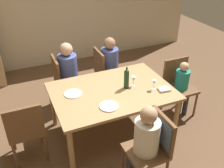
{
  "coord_description": "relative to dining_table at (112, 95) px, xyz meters",
  "views": [
    {
      "loc": [
        -1.2,
        -2.74,
        2.63
      ],
      "look_at": [
        0.0,
        0.0,
        0.84
      ],
      "focal_mm": 40.62,
      "sensor_mm": 36.0,
      "label": 1
    }
  ],
  "objects": [
    {
      "name": "rear_room_partition",
      "position": [
        0.0,
        2.78,
        0.68
      ],
      "size": [
        6.4,
        0.12,
        2.7
      ],
      "primitive_type": "cube",
      "color": "beige",
      "rests_on": "ground_plane"
    },
    {
      "name": "wine_glass_centre",
      "position": [
        0.33,
        -0.01,
        0.18
      ],
      "size": [
        0.07,
        0.07,
        0.15
      ],
      "color": "silver",
      "rests_on": "dining_table"
    },
    {
      "name": "dinner_plate_guest_left",
      "position": [
        -0.53,
        0.12,
        0.08
      ],
      "size": [
        0.24,
        0.24,
        0.01
      ],
      "primitive_type": "cylinder",
      "color": "white",
      "rests_on": "dining_table"
    },
    {
      "name": "person_woman_host",
      "position": [
        -0.03,
        -0.96,
        -0.03
      ],
      "size": [
        0.33,
        0.29,
        1.09
      ],
      "rotation": [
        0.0,
        0.0,
        1.57
      ],
      "color": "#33333D",
      "rests_on": "ground_plane"
    },
    {
      "name": "wine_glass_near_left",
      "position": [
        0.54,
        -0.21,
        0.18
      ],
      "size": [
        0.07,
        0.07,
        0.15
      ],
      "color": "silver",
      "rests_on": "dining_table"
    },
    {
      "name": "person_man_bearded",
      "position": [
        0.4,
        0.96,
        -0.01
      ],
      "size": [
        0.35,
        0.3,
        1.13
      ],
      "rotation": [
        0.0,
        0.0,
        -1.57
      ],
      "color": "#33333D",
      "rests_on": "ground_plane"
    },
    {
      "name": "person_child_small",
      "position": [
        1.21,
        -0.02,
        -0.11
      ],
      "size": [
        0.22,
        0.25,
        0.94
      ],
      "rotation": [
        0.0,
        0.0,
        3.14
      ],
      "color": "#33333D",
      "rests_on": "ground_plane"
    },
    {
      "name": "dining_table",
      "position": [
        0.0,
        0.0,
        0.0
      ],
      "size": [
        1.67,
        1.17,
        0.74
      ],
      "color": "#A87F51",
      "rests_on": "ground_plane"
    },
    {
      "name": "chair_near",
      "position": [
        0.12,
        -0.96,
        -0.07
      ],
      "size": [
        0.46,
        0.44,
        0.92
      ],
      "rotation": [
        0.0,
        0.0,
        1.57
      ],
      "color": "brown",
      "rests_on": "ground_plane"
    },
    {
      "name": "chair_far_left",
      "position": [
        -0.46,
        0.96,
        -0.13
      ],
      "size": [
        0.44,
        0.44,
        0.92
      ],
      "rotation": [
        0.0,
        0.0,
        -1.57
      ],
      "color": "brown",
      "rests_on": "ground_plane"
    },
    {
      "name": "person_man_guest",
      "position": [
        -0.35,
        0.96,
        -0.0
      ],
      "size": [
        0.36,
        0.31,
        1.15
      ],
      "rotation": [
        0.0,
        0.0,
        -1.57
      ],
      "color": "#33333D",
      "rests_on": "ground_plane"
    },
    {
      "name": "chair_far_right",
      "position": [
        0.29,
        0.96,
        -0.13
      ],
      "size": [
        0.44,
        0.44,
        0.92
      ],
      "rotation": [
        0.0,
        0.0,
        -1.57
      ],
      "color": "brown",
      "rests_on": "ground_plane"
    },
    {
      "name": "dinner_plate_host",
      "position": [
        -0.19,
        -0.34,
        0.08
      ],
      "size": [
        0.25,
        0.25,
        0.01
      ],
      "primitive_type": "cylinder",
      "color": "silver",
      "rests_on": "dining_table"
    },
    {
      "name": "chair_left_end",
      "position": [
        -1.21,
        -0.09,
        -0.13
      ],
      "size": [
        0.44,
        0.44,
        0.92
      ],
      "color": "brown",
      "rests_on": "ground_plane"
    },
    {
      "name": "chair_right_end",
      "position": [
        1.21,
        0.09,
        -0.13
      ],
      "size": [
        0.44,
        0.44,
        0.92
      ],
      "rotation": [
        0.0,
        0.0,
        3.14
      ],
      "color": "brown",
      "rests_on": "ground_plane"
    },
    {
      "name": "wine_bottle_tall_green",
      "position": [
        0.21,
        -0.02,
        0.23
      ],
      "size": [
        0.07,
        0.07,
        0.32
      ],
      "color": "#19381E",
      "rests_on": "dining_table"
    },
    {
      "name": "ground_plane",
      "position": [
        0.0,
        0.0,
        -0.67
      ],
      "size": [
        10.0,
        10.0,
        0.0
      ],
      "primitive_type": "plane",
      "color": "brown"
    },
    {
      "name": "folded_napkin",
      "position": [
        0.66,
        -0.29,
        0.09
      ],
      "size": [
        0.17,
        0.14,
        0.03
      ],
      "primitive_type": "cube",
      "rotation": [
        0.0,
        0.0,
        -0.12
      ],
      "color": "beige",
      "rests_on": "dining_table"
    }
  ]
}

